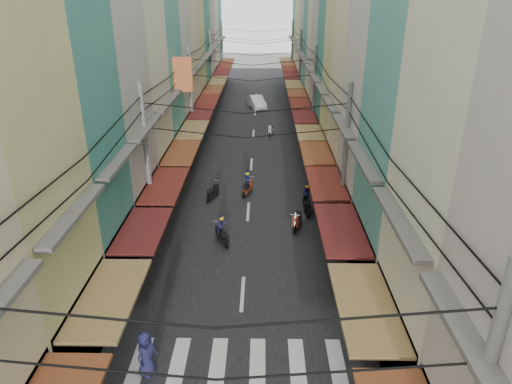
# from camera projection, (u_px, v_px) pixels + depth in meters

# --- Properties ---
(ground) EXTENTS (160.00, 160.00, 0.00)m
(ground) POSITION_uv_depth(u_px,v_px,m) (244.00, 268.00, 21.59)
(ground) COLOR slate
(ground) RESTS_ON ground
(road) EXTENTS (10.00, 80.00, 0.02)m
(road) POSITION_uv_depth(u_px,v_px,m) (253.00, 140.00, 39.86)
(road) COLOR black
(road) RESTS_ON ground
(sidewalk_left) EXTENTS (3.00, 80.00, 0.06)m
(sidewalk_left) POSITION_uv_depth(u_px,v_px,m) (179.00, 140.00, 39.94)
(sidewalk_left) COLOR slate
(sidewalk_left) RESTS_ON ground
(sidewalk_right) EXTENTS (3.00, 80.00, 0.06)m
(sidewalk_right) POSITION_uv_depth(u_px,v_px,m) (327.00, 140.00, 39.76)
(sidewalk_right) COLOR slate
(sidewalk_right) RESTS_ON ground
(crosswalk) EXTENTS (7.55, 2.40, 0.01)m
(crosswalk) POSITION_uv_depth(u_px,v_px,m) (238.00, 362.00, 16.10)
(crosswalk) COLOR silver
(crosswalk) RESTS_ON ground
(building_row_left) EXTENTS (7.80, 67.67, 23.70)m
(building_row_left) POSITION_uv_depth(u_px,v_px,m) (142.00, 24.00, 32.86)
(building_row_left) COLOR beige
(building_row_left) RESTS_ON ground
(building_row_right) EXTENTS (7.80, 68.98, 22.59)m
(building_row_right) POSITION_uv_depth(u_px,v_px,m) (362.00, 30.00, 32.68)
(building_row_right) COLOR teal
(building_row_right) RESTS_ON ground
(utility_poles) EXTENTS (10.20, 66.13, 8.20)m
(utility_poles) POSITION_uv_depth(u_px,v_px,m) (251.00, 73.00, 32.63)
(utility_poles) COLOR slate
(utility_poles) RESTS_ON ground
(white_car) EXTENTS (4.94, 2.96, 1.63)m
(white_car) POSITION_uv_depth(u_px,v_px,m) (257.00, 108.00, 50.91)
(white_car) COLOR silver
(white_car) RESTS_ON ground
(bicycle) EXTENTS (1.87, 1.20, 1.20)m
(bicycle) POSITION_uv_depth(u_px,v_px,m) (393.00, 249.00, 23.20)
(bicycle) COLOR black
(bicycle) RESTS_ON ground
(moving_scooters) EXTENTS (6.16, 20.98, 1.90)m
(moving_scooters) POSITION_uv_depth(u_px,v_px,m) (266.00, 197.00, 27.79)
(moving_scooters) COLOR black
(moving_scooters) RESTS_ON ground
(parked_scooters) EXTENTS (13.05, 11.94, 0.99)m
(parked_scooters) POSITION_uv_depth(u_px,v_px,m) (362.00, 311.00, 17.99)
(parked_scooters) COLOR black
(parked_scooters) RESTS_ON ground
(pedestrians) EXTENTS (14.18, 16.63, 2.25)m
(pedestrians) POSITION_uv_depth(u_px,v_px,m) (160.00, 243.00, 21.64)
(pedestrians) COLOR #28212D
(pedestrians) RESTS_ON ground
(market_umbrella) EXTENTS (2.48, 2.48, 2.61)m
(market_umbrella) POSITION_uv_depth(u_px,v_px,m) (405.00, 255.00, 18.31)
(market_umbrella) COLOR #B2B2B7
(market_umbrella) RESTS_ON ground
(traffic_sign) EXTENTS (0.10, 0.63, 2.89)m
(traffic_sign) POSITION_uv_depth(u_px,v_px,m) (379.00, 313.00, 15.34)
(traffic_sign) COLOR slate
(traffic_sign) RESTS_ON ground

